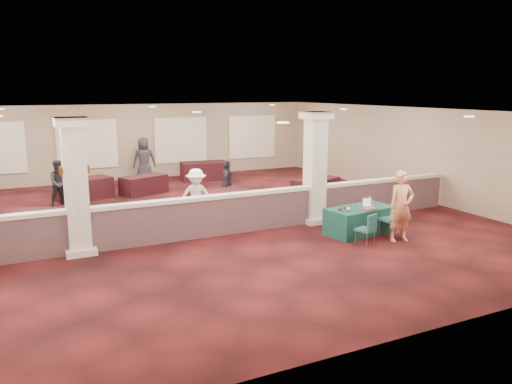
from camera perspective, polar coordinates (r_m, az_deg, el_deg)
name	(u,v)px	position (r m, az deg, el deg)	size (l,w,h in m)	color
ground	(199,222)	(14.75, -6.48, -3.40)	(16.00, 16.00, 0.00)	#4D1315
wall_back	(136,142)	(22.07, -13.56, 5.58)	(16.00, 0.04, 3.20)	gray
wall_front	(381,244)	(7.52, 14.13, -5.82)	(16.00, 0.04, 3.20)	gray
wall_right	(412,153)	(18.62, 17.36, 4.30)	(0.04, 16.00, 3.20)	gray
ceiling	(197,112)	(14.26, -6.78, 9.11)	(16.00, 16.00, 0.02)	white
partition_wall	(218,214)	(13.24, -4.37, -2.56)	(15.60, 0.28, 1.10)	#573B41
column_left	(76,186)	(12.21, -19.91, 0.69)	(0.72, 0.72, 3.20)	beige
column_right	(315,167)	(14.37, 6.77, 2.87)	(0.72, 0.72, 3.20)	beige
sconce_left	(62,171)	(12.13, -21.34, 2.26)	(0.12, 0.12, 0.18)	brown
sconce_right	(87,169)	(12.18, -18.72, 2.48)	(0.12, 0.12, 0.18)	brown
near_table	(360,220)	(13.72, 11.78, -3.19)	(1.85, 0.93, 0.71)	#0F3736
conf_chair_main	(394,217)	(13.42, 15.46, -2.74)	(0.51, 0.51, 0.97)	#1B4F50
conf_chair_side	(368,227)	(12.62, 12.68, -3.93)	(0.52, 0.52, 0.82)	#1B4F50
woman	(401,206)	(13.15, 16.27, -1.57)	(0.65, 0.44, 1.82)	#F19A68
far_table_front_left	(45,224)	(14.20, -22.93, -3.37)	(1.77, 0.88, 0.72)	black
far_table_front_center	(218,202)	(15.64, -4.36, -1.14)	(1.77, 0.88, 0.72)	black
far_table_front_right	(316,188)	(17.96, 6.83, 0.46)	(1.73, 0.87, 0.70)	black
far_table_back_left	(85,189)	(18.59, -19.00, 0.34)	(1.83, 0.91, 0.74)	black
far_table_back_center	(144,185)	(19.00, -12.72, 0.82)	(1.66, 0.83, 0.67)	black
far_table_back_right	(204,171)	(21.39, -5.91, 2.39)	(1.94, 0.97, 0.79)	black
attendee_a	(60,183)	(17.76, -21.51, 0.95)	(0.73, 0.41, 1.53)	black
attendee_b	(196,196)	(14.54, -6.84, -0.44)	(1.01, 0.46, 1.57)	white
attendee_c	(227,184)	(16.47, -3.36, 0.97)	(0.90, 0.43, 1.53)	black
attendee_d	(144,160)	(21.20, -12.66, 3.60)	(0.93, 0.50, 1.89)	black
laptop_base	(369,206)	(13.80, 12.84, -1.59)	(0.32, 0.22, 0.02)	silver
laptop_screen	(367,201)	(13.85, 12.53, -1.03)	(0.32, 0.01, 0.21)	silver
screen_glow	(367,202)	(13.85, 12.55, -1.10)	(0.29, 0.00, 0.19)	silver
knitting	(368,209)	(13.50, 12.73, -1.85)	(0.39, 0.29, 0.03)	#BB4E1E
yarn_cream	(348,209)	(13.18, 10.51, -1.91)	(0.11, 0.11, 0.11)	beige
yarn_red	(340,209)	(13.19, 9.61, -1.89)	(0.10, 0.10, 0.10)	maroon
yarn_grey	(345,207)	(13.40, 10.18, -1.69)	(0.10, 0.10, 0.10)	#454448
scissors	(385,206)	(13.90, 14.48, -1.59)	(0.12, 0.03, 0.01)	red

